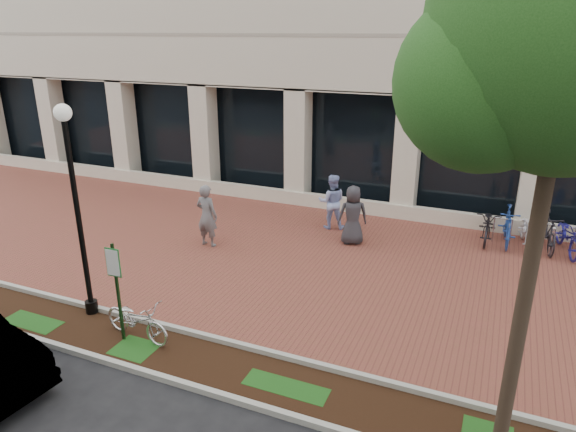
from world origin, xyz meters
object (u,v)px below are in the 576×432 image
at_px(pedestrian_left, 207,216).
at_px(pedestrian_right, 353,215).
at_px(street_tree, 574,49).
at_px(bike_rack_cluster, 537,231).
at_px(bollard, 552,241).
at_px(locked_bicycle, 137,320).
at_px(pedestrian_mid, 332,202).
at_px(parking_sign, 116,280).
at_px(lamppost, 76,203).

relative_size(pedestrian_left, pedestrian_right, 1.05).
xyz_separation_m(street_tree, bike_rack_cluster, (0.64, 8.76, -5.41)).
bearing_deg(bike_rack_cluster, street_tree, -100.11).
distance_m(street_tree, bollard, 9.98).
bearing_deg(locked_bicycle, pedestrian_right, -14.38).
height_order(locked_bicycle, bike_rack_cluster, bike_rack_cluster).
relative_size(pedestrian_mid, bike_rack_cluster, 0.50).
relative_size(parking_sign, bike_rack_cluster, 0.61).
relative_size(pedestrian_left, pedestrian_mid, 1.05).
height_order(pedestrian_mid, pedestrian_right, pedestrian_right).
distance_m(pedestrian_right, bike_rack_cluster, 5.47).
relative_size(lamppost, locked_bicycle, 2.77).
bearing_deg(pedestrian_right, locked_bicycle, 42.65).
height_order(lamppost, street_tree, street_tree).
relative_size(lamppost, bollard, 5.18).
distance_m(street_tree, bike_rack_cluster, 10.32).
distance_m(street_tree, pedestrian_right, 9.71).
distance_m(parking_sign, pedestrian_right, 7.56).
bearing_deg(bollard, street_tree, -97.17).
bearing_deg(parking_sign, pedestrian_right, 64.97).
bearing_deg(lamppost, parking_sign, -23.56).
distance_m(parking_sign, bike_rack_cluster, 11.95).
xyz_separation_m(lamppost, pedestrian_right, (4.37, 6.32, -1.78)).
xyz_separation_m(street_tree, bollard, (1.04, 8.27, -5.49)).
bearing_deg(lamppost, pedestrian_left, 84.69).
bearing_deg(bike_rack_cluster, parking_sign, -138.78).
bearing_deg(lamppost, locked_bicycle, -14.56).
bearing_deg(locked_bicycle, pedestrian_mid, -4.98).
bearing_deg(lamppost, pedestrian_mid, 65.25).
height_order(locked_bicycle, pedestrian_right, pedestrian_right).
xyz_separation_m(lamppost, street_tree, (8.88, -0.64, 3.27)).
bearing_deg(pedestrian_left, street_tree, 153.31).
bearing_deg(lamppost, bollard, 37.55).
distance_m(lamppost, locked_bicycle, 2.83).
distance_m(locked_bicycle, pedestrian_left, 5.07).
relative_size(lamppost, street_tree, 0.60).
bearing_deg(lamppost, bike_rack_cluster, 40.49).
bearing_deg(street_tree, bollard, 82.83).
height_order(parking_sign, lamppost, lamppost).
bearing_deg(locked_bicycle, street_tree, -84.23).
distance_m(street_tree, pedestrian_mid, 10.92).
distance_m(lamppost, street_tree, 9.48).
xyz_separation_m(pedestrian_right, bike_rack_cluster, (5.15, 1.80, -0.36)).
bearing_deg(pedestrian_right, pedestrian_mid, -70.52).
height_order(pedestrian_mid, bike_rack_cluster, pedestrian_mid).
bearing_deg(pedestrian_right, parking_sign, 41.35).
bearing_deg(bollard, pedestrian_left, -161.55).
xyz_separation_m(parking_sign, lamppost, (-1.41, 0.62, 1.27)).
relative_size(parking_sign, pedestrian_left, 1.15).
xyz_separation_m(lamppost, bike_rack_cluster, (9.52, 8.12, -2.14)).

